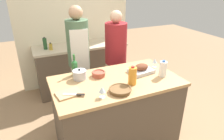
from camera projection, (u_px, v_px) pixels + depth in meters
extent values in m
plane|color=#9E7A56|center=(116.00, 138.00, 2.83)|extent=(12.00, 12.00, 0.00)
cube|color=brown|center=(116.00, 113.00, 2.65)|extent=(1.51, 0.85, 0.90)
cube|color=tan|center=(116.00, 81.00, 2.45)|extent=(1.56, 0.88, 0.04)
cube|color=brown|center=(82.00, 68.00, 4.01)|extent=(1.69, 0.58, 0.88)
cube|color=beige|center=(80.00, 46.00, 3.82)|extent=(1.74, 0.60, 0.04)
cube|color=beige|center=(74.00, 23.00, 3.96)|extent=(2.24, 0.10, 2.55)
cube|color=#BCBCC1|center=(141.00, 71.00, 2.63)|extent=(0.33, 0.27, 0.04)
ellipsoid|color=brown|center=(141.00, 67.00, 2.61)|extent=(0.21, 0.17, 0.08)
cylinder|color=brown|center=(120.00, 90.00, 2.18)|extent=(0.23, 0.23, 0.04)
torus|color=brown|center=(120.00, 89.00, 2.17)|extent=(0.25, 0.25, 0.02)
cube|color=tan|center=(69.00, 93.00, 2.14)|extent=(0.29, 0.22, 0.02)
cylinder|color=#B7B7BC|center=(80.00, 75.00, 2.45)|extent=(0.17, 0.17, 0.10)
cylinder|color=#B7B7BC|center=(79.00, 71.00, 2.43)|extent=(0.17, 0.17, 0.01)
sphere|color=black|center=(79.00, 70.00, 2.42)|extent=(0.02, 0.02, 0.02)
cylinder|color=#A84C38|center=(99.00, 74.00, 2.53)|extent=(0.16, 0.16, 0.05)
torus|color=#A84C38|center=(99.00, 72.00, 2.52)|extent=(0.18, 0.18, 0.03)
cylinder|color=orange|center=(132.00, 76.00, 2.31)|extent=(0.10, 0.10, 0.21)
cylinder|color=red|center=(133.00, 67.00, 2.26)|extent=(0.04, 0.04, 0.02)
cylinder|color=white|center=(163.00, 69.00, 2.51)|extent=(0.09, 0.09, 0.20)
cylinder|color=#3360B2|center=(164.00, 61.00, 2.46)|extent=(0.04, 0.04, 0.02)
cylinder|color=#28662D|center=(75.00, 69.00, 2.55)|extent=(0.07, 0.07, 0.17)
cone|color=#28662D|center=(74.00, 61.00, 2.50)|extent=(0.07, 0.07, 0.03)
cylinder|color=#28662D|center=(74.00, 57.00, 2.48)|extent=(0.03, 0.03, 0.07)
cylinder|color=silver|center=(102.00, 97.00, 2.09)|extent=(0.06, 0.06, 0.00)
cylinder|color=silver|center=(102.00, 95.00, 2.07)|extent=(0.01, 0.01, 0.06)
cone|color=silver|center=(102.00, 90.00, 2.05)|extent=(0.07, 0.07, 0.06)
cylinder|color=silver|center=(154.00, 67.00, 2.81)|extent=(0.06, 0.06, 0.00)
cylinder|color=silver|center=(154.00, 65.00, 2.80)|extent=(0.01, 0.01, 0.06)
cone|color=silver|center=(155.00, 61.00, 2.77)|extent=(0.07, 0.07, 0.06)
cube|color=#B7B7BC|center=(70.00, 94.00, 2.10)|extent=(0.14, 0.09, 0.01)
cube|color=black|center=(81.00, 94.00, 2.10)|extent=(0.09, 0.06, 0.01)
cylinder|color=#234C28|center=(45.00, 44.00, 3.54)|extent=(0.07, 0.07, 0.20)
cylinder|color=black|center=(44.00, 38.00, 3.50)|extent=(0.03, 0.03, 0.02)
cylinder|color=#B28E2D|center=(51.00, 47.00, 3.52)|extent=(0.06, 0.06, 0.11)
cylinder|color=black|center=(50.00, 43.00, 3.50)|extent=(0.02, 0.02, 0.02)
cylinder|color=#B28E2D|center=(87.00, 39.00, 3.91)|extent=(0.06, 0.06, 0.17)
cylinder|color=black|center=(87.00, 34.00, 3.87)|extent=(0.02, 0.02, 0.02)
cube|color=beige|center=(81.00, 88.00, 3.31)|extent=(0.29, 0.21, 0.84)
cylinder|color=#4C6B4C|center=(78.00, 43.00, 3.00)|extent=(0.33, 0.33, 0.70)
sphere|color=tan|center=(76.00, 12.00, 2.81)|extent=(0.20, 0.20, 0.20)
cube|color=silver|center=(81.00, 59.00, 2.94)|extent=(0.26, 0.05, 0.89)
cube|color=beige|center=(116.00, 83.00, 3.51)|extent=(0.32, 0.25, 0.79)
cylinder|color=maroon|center=(116.00, 43.00, 3.21)|extent=(0.35, 0.35, 0.66)
sphere|color=#DBAD89|center=(116.00, 17.00, 3.04)|extent=(0.19, 0.19, 0.19)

